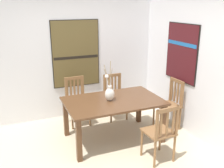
# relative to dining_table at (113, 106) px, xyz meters

# --- Properties ---
(ground_plane) EXTENTS (6.40, 6.40, 0.03)m
(ground_plane) POSITION_rel_dining_table_xyz_m (-0.37, -0.50, -0.66)
(ground_plane) COLOR beige
(wall_back) EXTENTS (6.40, 0.12, 2.70)m
(wall_back) POSITION_rel_dining_table_xyz_m (-0.37, 1.36, 0.71)
(wall_back) COLOR silver
(wall_back) RESTS_ON ground_plane
(wall_side) EXTENTS (0.12, 6.40, 2.70)m
(wall_side) POSITION_rel_dining_table_xyz_m (1.49, -0.50, 0.71)
(wall_side) COLOR silver
(wall_side) RESTS_ON ground_plane
(dining_table) EXTENTS (1.67, 1.05, 0.74)m
(dining_table) POSITION_rel_dining_table_xyz_m (0.00, 0.00, 0.00)
(dining_table) COLOR #51331E
(dining_table) RESTS_ON ground_plane
(centerpiece_vase) EXTENTS (0.18, 0.14, 0.69)m
(centerpiece_vase) POSITION_rel_dining_table_xyz_m (-0.07, 0.01, 0.24)
(centerpiece_vase) COLOR silver
(centerpiece_vase) RESTS_ON dining_table
(chair_0) EXTENTS (0.42, 0.42, 0.93)m
(chair_0) POSITION_rel_dining_table_xyz_m (0.39, 0.86, -0.14)
(chair_0) COLOR brown
(chair_0) RESTS_ON ground_plane
(chair_1) EXTENTS (0.44, 0.44, 0.95)m
(chair_1) POSITION_rel_dining_table_xyz_m (-0.43, 0.88, -0.14)
(chair_1) COLOR brown
(chair_1) RESTS_ON ground_plane
(chair_2) EXTENTS (0.43, 0.43, 0.97)m
(chair_2) POSITION_rel_dining_table_xyz_m (1.19, -0.00, -0.14)
(chair_2) COLOR brown
(chair_2) RESTS_ON ground_plane
(chair_3) EXTENTS (0.45, 0.45, 0.94)m
(chair_3) POSITION_rel_dining_table_xyz_m (0.40, -0.90, -0.15)
(chair_3) COLOR brown
(chair_3) RESTS_ON ground_plane
(painting_on_back_wall) EXTENTS (1.00, 0.05, 1.39)m
(painting_on_back_wall) POSITION_rel_dining_table_xyz_m (-0.30, 1.30, 0.71)
(painting_on_back_wall) COLOR black
(painting_on_side_wall) EXTENTS (0.05, 0.89, 1.09)m
(painting_on_side_wall) POSITION_rel_dining_table_xyz_m (1.42, 0.06, 0.83)
(painting_on_side_wall) COLOR black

